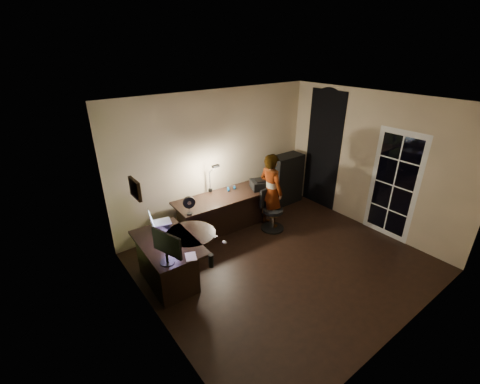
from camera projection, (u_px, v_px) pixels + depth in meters
floor at (283, 262)px, 5.59m from camera, size 4.50×4.00×0.01m
ceiling at (294, 103)px, 4.44m from camera, size 4.50×4.00×0.01m
wall_back at (217, 158)px, 6.46m from camera, size 4.50×0.01×2.70m
wall_front at (417, 252)px, 3.57m from camera, size 4.50×0.01×2.70m
wall_left at (152, 241)px, 3.78m from camera, size 0.01×4.00×2.70m
wall_right at (370, 162)px, 6.26m from camera, size 0.01×4.00×2.70m
green_wall_overlay at (153, 240)px, 3.79m from camera, size 0.00×4.00×2.70m
arched_doorway at (323, 151)px, 7.10m from camera, size 0.01×0.90×2.60m
french_door at (394, 186)px, 5.98m from camera, size 0.02×0.92×2.10m
framed_picture at (135, 189)px, 3.91m from camera, size 0.04×0.30×0.25m
desk_left at (170, 262)px, 5.00m from camera, size 0.83×1.31×0.74m
desk_right at (225, 213)px, 6.41m from camera, size 2.06×0.80×0.76m
cabinet at (286, 179)px, 7.47m from camera, size 0.78×0.40×1.16m
laptop_stand at (161, 225)px, 5.20m from camera, size 0.28×0.26×0.10m
laptop at (160, 216)px, 5.13m from camera, size 0.40×0.38×0.23m
monitor at (166, 252)px, 4.32m from camera, size 0.26×0.53×0.34m
mouse at (224, 242)px, 4.82m from camera, size 0.08×0.10×0.03m
phone at (214, 236)px, 5.00m from camera, size 0.08×0.14×0.01m
pen at (175, 237)px, 4.95m from camera, size 0.09×0.13×0.01m
speaker at (211, 261)px, 4.28m from camera, size 0.08×0.08×0.19m
notepad at (191, 257)px, 4.51m from camera, size 0.22×0.25×0.01m
desk_fan at (189, 205)px, 5.51m from camera, size 0.24×0.18×0.33m
headphones at (231, 188)px, 6.46m from camera, size 0.21×0.14×0.09m
printer at (262, 184)px, 6.52m from camera, size 0.53×0.47×0.19m
desk_lamp at (210, 176)px, 6.28m from camera, size 0.26×0.34×0.66m
office_chair at (273, 210)px, 6.42m from camera, size 0.53×0.53×0.84m
person at (271, 191)px, 6.40m from camera, size 0.40×0.58×1.56m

